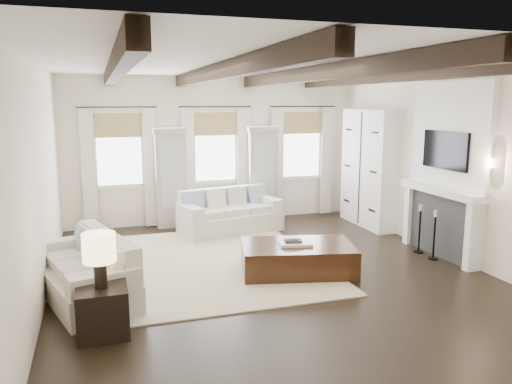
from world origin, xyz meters
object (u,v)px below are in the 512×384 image
object	(u,v)px
sofa_left	(89,273)
ottoman	(298,258)
side_table_front	(103,311)
sofa_back	(229,215)
side_table_back	(155,212)

from	to	relation	value
sofa_left	ottoman	bearing A→B (deg)	1.83
ottoman	side_table_front	bearing A→B (deg)	-143.16
sofa_left	ottoman	distance (m)	3.12
sofa_back	ottoman	world-z (taller)	sofa_back
side_table_front	ottoman	bearing A→B (deg)	23.70
side_table_front	sofa_left	bearing A→B (deg)	97.67
sofa_back	sofa_left	world-z (taller)	sofa_back
sofa_back	sofa_left	bearing A→B (deg)	-133.35
sofa_back	side_table_back	distance (m)	1.74
sofa_back	side_table_front	size ratio (longest dim) A/B	3.87
ottoman	side_table_back	xyz separation A→B (m)	(-1.77, 3.85, 0.06)
sofa_left	side_table_back	size ratio (longest dim) A/B	3.87
side_table_back	ottoman	bearing A→B (deg)	-65.28
ottoman	side_table_front	size ratio (longest dim) A/B	3.04
ottoman	side_table_back	bearing A→B (deg)	127.86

